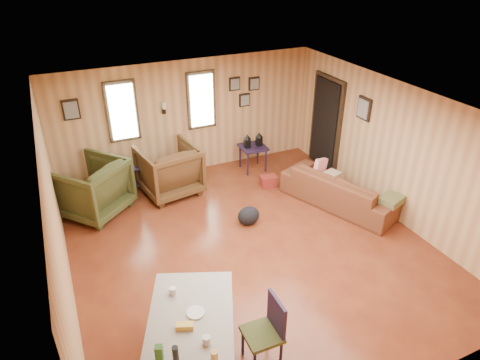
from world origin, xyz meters
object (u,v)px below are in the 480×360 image
object	(u,v)px
dining_table	(191,326)
sofa	(341,184)
recliner_green	(91,186)
side_table	(253,145)
end_table	(133,172)
recliner_brown	(169,168)

from	to	relation	value
dining_table	sofa	bearing A→B (deg)	53.95
recliner_green	side_table	bearing A→B (deg)	145.11
end_table	dining_table	size ratio (longest dim) A/B	0.37
recliner_brown	recliner_green	xyz separation A→B (m)	(-1.47, -0.13, 0.02)
end_table	dining_table	distance (m)	4.51
recliner_brown	side_table	xyz separation A→B (m)	(1.92, 0.20, 0.04)
sofa	side_table	xyz separation A→B (m)	(-0.87, 1.97, 0.15)
recliner_brown	recliner_green	size ratio (longest dim) A/B	0.97
dining_table	end_table	bearing A→B (deg)	108.41
sofa	dining_table	xyz separation A→B (m)	(-3.72, -2.30, 0.29)
sofa	recliner_green	bearing A→B (deg)	47.16
recliner_brown	dining_table	size ratio (longest dim) A/B	0.61
recliner_brown	side_table	distance (m)	1.93
recliner_green	dining_table	size ratio (longest dim) A/B	0.63
end_table	side_table	size ratio (longest dim) A/B	0.78
recliner_green	side_table	world-z (taller)	recliner_green
side_table	dining_table	world-z (taller)	dining_table
recliner_brown	sofa	bearing A→B (deg)	138.55
sofa	dining_table	world-z (taller)	dining_table
sofa	recliner_brown	world-z (taller)	recliner_brown
recliner_green	side_table	distance (m)	3.41
recliner_brown	dining_table	world-z (taller)	recliner_brown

